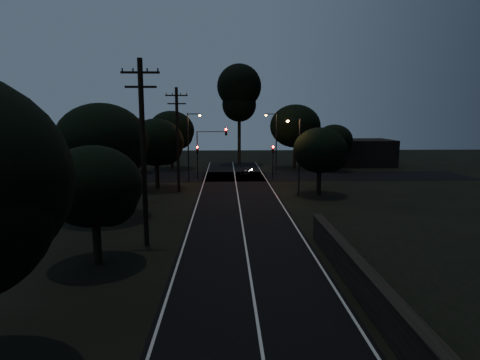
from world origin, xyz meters
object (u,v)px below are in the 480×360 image
signal_mast (211,144)px  car (246,171)px  streetlight_a (190,143)px  streetlight_b (275,139)px  utility_pole_far (178,138)px  signal_left (197,156)px  utility_pole_mid (143,151)px  streetlight_c (298,151)px  tall_pine (239,92)px  signal_right (273,156)px

signal_mast → car: size_ratio=2.05×
streetlight_a → streetlight_b: (10.61, 6.00, 0.00)m
utility_pole_far → signal_left: (1.40, 7.99, -2.65)m
utility_pole_mid → streetlight_c: (11.83, 15.00, -1.39)m
signal_mast → utility_pole_far: bearing=-111.1°
tall_pine → streetlight_b: (4.31, -11.00, -6.61)m
streetlight_b → streetlight_c: size_ratio=1.07×
tall_pine → car: 15.86m
signal_right → streetlight_c: bearing=-83.0°
signal_left → streetlight_b: 10.84m
signal_left → streetlight_a: size_ratio=0.51×
tall_pine → signal_right: size_ratio=3.80×
tall_pine → streetlight_a: tall_pine is taller
utility_pole_mid → signal_mast: 25.22m
signal_right → car: 5.13m
streetlight_a → tall_pine: bearing=69.6°
signal_right → signal_mast: size_ratio=0.66×
signal_left → signal_right: size_ratio=1.00×
signal_left → tall_pine: bearing=69.5°
utility_pole_mid → streetlight_c: size_ratio=1.47×
streetlight_a → streetlight_b: size_ratio=1.00×
streetlight_b → streetlight_c: (0.52, -14.00, -0.29)m
signal_right → streetlight_b: size_ratio=0.51×
streetlight_a → signal_mast: bearing=39.8°
streetlight_c → signal_left: bearing=136.2°
signal_left → signal_mast: size_ratio=0.66×
utility_pole_mid → utility_pole_far: size_ratio=1.05×
utility_pole_mid → streetlight_c: bearing=51.7°
signal_right → car: size_ratio=1.34×
signal_mast → car: (4.38, 3.33, -3.82)m
utility_pole_mid → streetlight_c: 19.15m
tall_pine → streetlight_b: 13.54m
streetlight_c → utility_pole_far: bearing=170.4°
signal_right → car: bearing=133.2°
streetlight_c → car: size_ratio=2.46×
tall_pine → signal_left: tall_pine is taller
utility_pole_mid → tall_pine: 40.98m
streetlight_b → streetlight_c: 14.01m
signal_mast → car: signal_mast is taller
tall_pine → car: (0.46, -11.67, -10.72)m
signal_left → streetlight_a: (-0.71, -1.99, 1.80)m
streetlight_b → streetlight_c: streetlight_b is taller
utility_pole_mid → streetlight_a: 23.04m
utility_pole_mid → signal_left: 25.19m
streetlight_c → car: 14.54m
utility_pole_far → signal_right: 13.53m
streetlight_b → utility_pole_far: bearing=-133.3°
utility_pole_mid → streetlight_a: utility_pole_mid is taller
streetlight_c → signal_mast: bearing=131.2°
utility_pole_far → streetlight_c: utility_pole_far is taller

